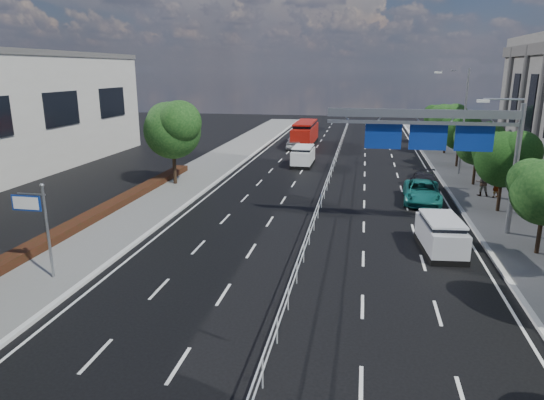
# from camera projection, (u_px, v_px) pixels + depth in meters

# --- Properties ---
(ground) EXTENTS (160.00, 160.00, 0.00)m
(ground) POSITION_uv_depth(u_px,v_px,m) (291.00, 300.00, 19.31)
(ground) COLOR black
(ground) RESTS_ON ground
(sidewalk_near) EXTENTS (5.00, 140.00, 0.14)m
(sidewalk_near) POSITION_uv_depth(u_px,v_px,m) (33.00, 277.00, 21.35)
(sidewalk_near) COLOR slate
(sidewalk_near) RESTS_ON ground
(kerb_near) EXTENTS (0.25, 140.00, 0.15)m
(kerb_near) POSITION_uv_depth(u_px,v_px,m) (85.00, 281.00, 20.90)
(kerb_near) COLOR silver
(kerb_near) RESTS_ON ground
(kerb_far) EXTENTS (0.25, 140.00, 0.15)m
(kerb_far) POSITION_uv_depth(u_px,v_px,m) (535.00, 320.00, 17.68)
(kerb_far) COLOR silver
(kerb_far) RESTS_ON ground
(median_fence) EXTENTS (0.05, 85.00, 1.02)m
(median_fence) POSITION_uv_depth(u_px,v_px,m) (331.00, 173.00, 40.51)
(median_fence) COLOR silver
(median_fence) RESTS_ON ground
(hedge_near) EXTENTS (1.00, 36.00, 0.44)m
(hedge_near) POSITION_uv_depth(u_px,v_px,m) (63.00, 232.00, 26.34)
(hedge_near) COLOR black
(hedge_near) RESTS_ON sidewalk_near
(toilet_sign) EXTENTS (1.62, 0.18, 4.34)m
(toilet_sign) POSITION_uv_depth(u_px,v_px,m) (36.00, 215.00, 20.50)
(toilet_sign) COLOR gray
(toilet_sign) RESTS_ON ground
(overhead_gantry) EXTENTS (10.24, 0.38, 7.45)m
(overhead_gantry) POSITION_uv_depth(u_px,v_px,m) (443.00, 132.00, 26.17)
(overhead_gantry) COLOR gray
(overhead_gantry) RESTS_ON ground
(streetlight_far) EXTENTS (2.78, 2.40, 9.00)m
(streetlight_far) POSITION_uv_depth(u_px,v_px,m) (461.00, 115.00, 40.73)
(streetlight_far) COLOR gray
(streetlight_far) RESTS_ON ground
(near_tree_back) EXTENTS (4.84, 4.51, 6.69)m
(near_tree_back) POSITION_uv_depth(u_px,v_px,m) (173.00, 127.00, 37.29)
(near_tree_back) COLOR black
(near_tree_back) RESTS_ON ground
(far_tree_d) EXTENTS (3.85, 3.59, 5.34)m
(far_tree_d) POSITION_uv_depth(u_px,v_px,m) (505.00, 156.00, 30.07)
(far_tree_d) COLOR black
(far_tree_d) RESTS_ON ground
(far_tree_e) EXTENTS (3.63, 3.38, 5.13)m
(far_tree_e) POSITION_uv_depth(u_px,v_px,m) (478.00, 141.00, 37.22)
(far_tree_e) COLOR black
(far_tree_e) RESTS_ON ground
(far_tree_f) EXTENTS (3.52, 3.28, 5.02)m
(far_tree_f) POSITION_uv_depth(u_px,v_px,m) (460.00, 130.00, 44.35)
(far_tree_f) COLOR black
(far_tree_f) RESTS_ON ground
(far_tree_g) EXTENTS (3.96, 3.69, 5.45)m
(far_tree_g) POSITION_uv_depth(u_px,v_px,m) (448.00, 119.00, 51.39)
(far_tree_g) COLOR black
(far_tree_g) RESTS_ON ground
(far_tree_h) EXTENTS (3.41, 3.18, 4.91)m
(far_tree_h) POSITION_uv_depth(u_px,v_px,m) (437.00, 116.00, 58.59)
(far_tree_h) COLOR black
(far_tree_h) RESTS_ON ground
(white_minivan) EXTENTS (1.91, 4.31, 1.86)m
(white_minivan) POSITION_uv_depth(u_px,v_px,m) (303.00, 156.00, 46.06)
(white_minivan) COLOR black
(white_minivan) RESTS_ON ground
(red_bus) EXTENTS (2.33, 9.56, 2.85)m
(red_bus) POSITION_uv_depth(u_px,v_px,m) (305.00, 133.00, 58.16)
(red_bus) COLOR black
(red_bus) RESTS_ON ground
(near_car_silver) EXTENTS (2.10, 4.68, 1.56)m
(near_car_silver) POSITION_uv_depth(u_px,v_px,m) (295.00, 142.00, 55.91)
(near_car_silver) COLOR #AEB1B6
(near_car_silver) RESTS_ON ground
(near_car_dark) EXTENTS (1.59, 4.49, 1.48)m
(near_car_dark) POSITION_uv_depth(u_px,v_px,m) (306.00, 123.00, 75.42)
(near_car_dark) COLOR black
(near_car_dark) RESTS_ON ground
(silver_minivan) EXTENTS (2.19, 4.37, 1.75)m
(silver_minivan) POSITION_uv_depth(u_px,v_px,m) (441.00, 235.00, 24.36)
(silver_minivan) COLOR black
(silver_minivan) RESTS_ON ground
(parked_car_teal) EXTENTS (2.73, 5.39, 1.46)m
(parked_car_teal) POSITION_uv_depth(u_px,v_px,m) (422.00, 192.00, 33.39)
(parked_car_teal) COLOR #176762
(parked_car_teal) RESTS_ON ground
(parked_car_dark) EXTENTS (2.33, 5.06, 1.43)m
(parked_car_dark) POSITION_uv_depth(u_px,v_px,m) (424.00, 184.00, 35.87)
(parked_car_dark) COLOR black
(parked_car_dark) RESTS_ON ground
(pedestrian_a) EXTENTS (0.75, 0.69, 1.72)m
(pedestrian_a) POSITION_uv_depth(u_px,v_px,m) (496.00, 185.00, 34.06)
(pedestrian_a) COLOR gray
(pedestrian_a) RESTS_ON sidewalk_far
(pedestrian_b) EXTENTS (0.98, 0.77, 1.98)m
(pedestrian_b) POSITION_uv_depth(u_px,v_px,m) (482.00, 182.00, 34.49)
(pedestrian_b) COLOR gray
(pedestrian_b) RESTS_ON sidewalk_far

